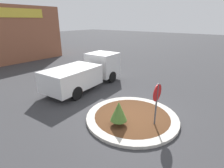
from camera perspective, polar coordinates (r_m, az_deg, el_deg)
ground_plane at (r=8.66m, az=6.51°, el=-11.05°), size 120.00×120.00×0.00m
traffic_island at (r=8.63m, az=6.52°, el=-10.66°), size 4.39×4.39×0.14m
stop_sign at (r=7.57m, az=14.43°, el=-4.38°), size 0.75×0.07×2.03m
island_shrub at (r=7.56m, az=2.20°, el=-8.84°), size 0.73×0.73×1.10m
utility_truck at (r=12.31m, az=-8.47°, el=3.93°), size 6.19×2.58×2.09m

